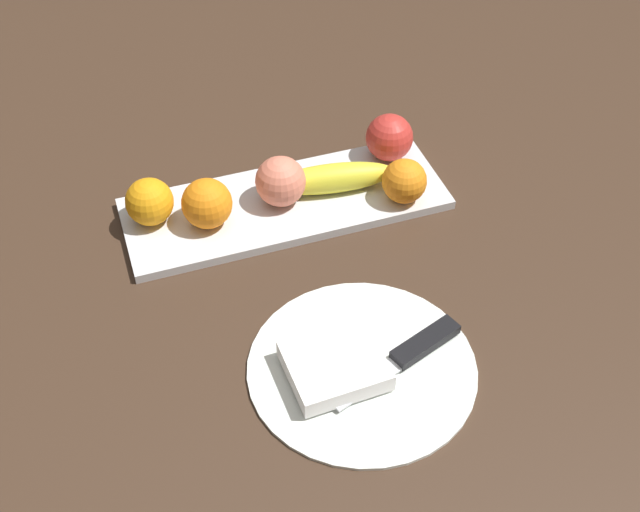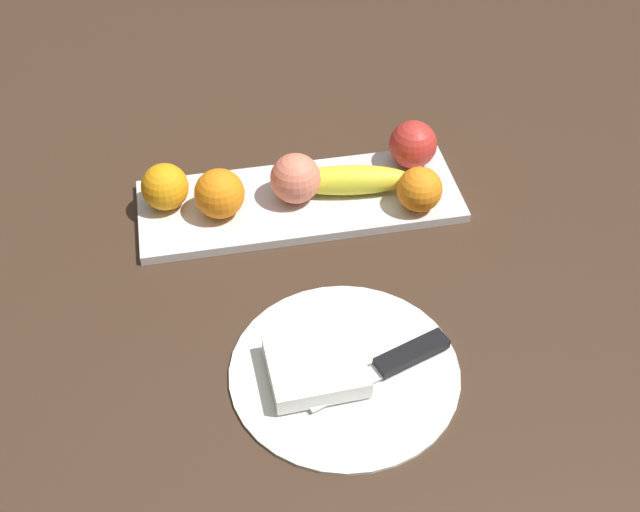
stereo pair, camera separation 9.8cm
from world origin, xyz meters
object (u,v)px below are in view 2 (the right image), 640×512
object	(u,v)px
orange_center	(165,187)
banana	(349,180)
folded_napkin	(316,366)
apple	(413,144)
fruit_tray	(300,201)
dinner_plate	(344,370)
knife	(400,359)
orange_near_apple	(420,189)
peach	(295,178)
orange_near_banana	(219,194)

from	to	relation	value
orange_center	banana	bearing A→B (deg)	175.48
folded_napkin	orange_center	bearing A→B (deg)	-65.00
folded_napkin	apple	bearing A→B (deg)	-120.99
fruit_tray	folded_napkin	bearing A→B (deg)	83.64
apple	dinner_plate	xyz separation A→B (m)	(0.17, 0.33, -0.04)
fruit_tray	knife	world-z (taller)	knife
apple	orange_near_apple	size ratio (longest dim) A/B	1.11
peach	orange_center	bearing A→B (deg)	-6.13
folded_napkin	knife	distance (m)	0.10
banana	orange_center	world-z (taller)	orange_center
dinner_plate	knife	xyz separation A→B (m)	(-0.06, 0.00, 0.01)
orange_near_apple	folded_napkin	xyz separation A→B (m)	(0.18, 0.24, -0.02)
peach	orange_near_banana	bearing A→B (deg)	6.10
apple	banana	bearing A→B (deg)	23.50
fruit_tray	orange_near_banana	distance (m)	0.12
knife	orange_center	bearing A→B (deg)	-71.97
peach	knife	bearing A→B (deg)	103.02
apple	orange_near_banana	world-z (taller)	same
fruit_tray	banana	world-z (taller)	banana
orange_near_banana	apple	bearing A→B (deg)	-168.94
orange_near_apple	knife	bearing A→B (deg)	70.02
apple	banana	size ratio (longest dim) A/B	0.39
peach	knife	size ratio (longest dim) A/B	0.38
orange_center	knife	size ratio (longest dim) A/B	0.36
orange_center	apple	bearing A→B (deg)	-175.93
orange_near_apple	knife	world-z (taller)	orange_near_apple
folded_napkin	knife	xyz separation A→B (m)	(-0.10, 0.00, -0.01)
dinner_plate	apple	bearing A→B (deg)	-116.74
orange_near_banana	knife	distance (m)	0.33
dinner_plate	orange_center	bearing A→B (deg)	-60.28
banana	orange_near_banana	xyz separation A→B (m)	(0.18, 0.01, 0.01)
fruit_tray	orange_near_apple	world-z (taller)	orange_near_apple
orange_near_apple	banana	bearing A→B (deg)	-29.39
fruit_tray	orange_center	distance (m)	0.18
orange_near_apple	orange_near_banana	xyz separation A→B (m)	(0.26, -0.04, 0.00)
fruit_tray	apple	world-z (taller)	apple
fruit_tray	dinner_plate	xyz separation A→B (m)	(0.00, 0.29, -0.00)
banana	folded_napkin	bearing A→B (deg)	-100.72
orange_center	dinner_plate	bearing A→B (deg)	119.72
apple	peach	xyz separation A→B (m)	(0.17, 0.04, 0.00)
apple	orange_near_apple	xyz separation A→B (m)	(0.02, 0.09, -0.00)
apple	fruit_tray	bearing A→B (deg)	14.59
orange_center	knife	bearing A→B (deg)	127.46
apple	dinner_plate	size ratio (longest dim) A/B	0.26
peach	folded_napkin	size ratio (longest dim) A/B	0.65
orange_near_apple	orange_center	bearing A→B (deg)	-11.53
apple	orange_near_banana	distance (m)	0.28
knife	orange_near_banana	bearing A→B (deg)	-78.40
fruit_tray	knife	size ratio (longest dim) A/B	2.46
peach	dinner_plate	xyz separation A→B (m)	(-0.01, 0.29, -0.04)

